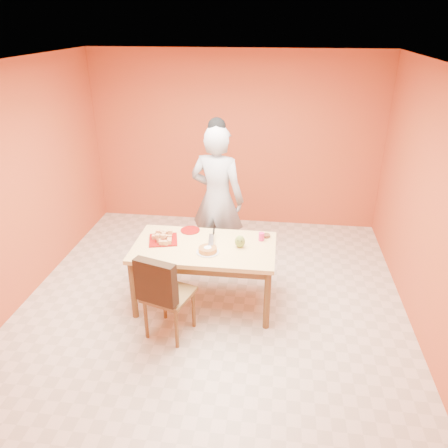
# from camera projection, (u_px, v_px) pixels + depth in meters

# --- Properties ---
(floor) EXTENTS (5.00, 5.00, 0.00)m
(floor) POSITION_uv_depth(u_px,v_px,m) (211.00, 309.00, 5.12)
(floor) COLOR beige
(floor) RESTS_ON ground
(ceiling) EXTENTS (5.00, 5.00, 0.00)m
(ceiling) POSITION_uv_depth(u_px,v_px,m) (208.00, 65.00, 3.95)
(ceiling) COLOR white
(ceiling) RESTS_ON wall_back
(wall_back) EXTENTS (4.50, 0.00, 4.50)m
(wall_back) POSITION_uv_depth(u_px,v_px,m) (235.00, 141.00, 6.77)
(wall_back) COLOR #BF4B2C
(wall_back) RESTS_ON floor
(wall_left) EXTENTS (0.00, 5.00, 5.00)m
(wall_left) POSITION_uv_depth(u_px,v_px,m) (8.00, 192.00, 4.80)
(wall_left) COLOR #BF4B2C
(wall_left) RESTS_ON floor
(wall_right) EXTENTS (0.00, 5.00, 5.00)m
(wall_right) POSITION_uv_depth(u_px,v_px,m) (436.00, 214.00, 4.27)
(wall_right) COLOR #BF4B2C
(wall_right) RESTS_ON floor
(dining_table) EXTENTS (1.60, 0.90, 0.76)m
(dining_table) POSITION_uv_depth(u_px,v_px,m) (204.00, 253.00, 4.96)
(dining_table) COLOR #EDD47C
(dining_table) RESTS_ON floor
(dining_chair) EXTENTS (0.58, 0.65, 0.99)m
(dining_chair) POSITION_uv_depth(u_px,v_px,m) (168.00, 293.00, 4.50)
(dining_chair) COLOR brown
(dining_chair) RESTS_ON floor
(pastry_pile) EXTENTS (0.29, 0.29, 0.09)m
(pastry_pile) POSITION_uv_depth(u_px,v_px,m) (163.00, 236.00, 5.00)
(pastry_pile) COLOR tan
(pastry_pile) RESTS_ON pastry_platter
(person) EXTENTS (0.79, 0.61, 1.94)m
(person) POSITION_uv_depth(u_px,v_px,m) (217.00, 199.00, 5.61)
(person) COLOR #949597
(person) RESTS_ON floor
(pastry_platter) EXTENTS (0.39, 0.39, 0.02)m
(pastry_platter) POSITION_uv_depth(u_px,v_px,m) (163.00, 240.00, 5.03)
(pastry_platter) COLOR maroon
(pastry_platter) RESTS_ON dining_table
(red_dinner_plate) EXTENTS (0.23, 0.23, 0.01)m
(red_dinner_plate) POSITION_uv_depth(u_px,v_px,m) (190.00, 230.00, 5.26)
(red_dinner_plate) COLOR maroon
(red_dinner_plate) RESTS_ON dining_table
(white_cake_plate) EXTENTS (0.27, 0.27, 0.01)m
(white_cake_plate) POSITION_uv_depth(u_px,v_px,m) (208.00, 252.00, 4.78)
(white_cake_plate) COLOR silver
(white_cake_plate) RESTS_ON dining_table
(sponge_cake) EXTENTS (0.21, 0.21, 0.05)m
(sponge_cake) POSITION_uv_depth(u_px,v_px,m) (208.00, 250.00, 4.77)
(sponge_cake) COLOR orange
(sponge_cake) RESTS_ON white_cake_plate
(cake_server) EXTENTS (0.09, 0.29, 0.01)m
(cake_server) POSITION_uv_depth(u_px,v_px,m) (211.00, 240.00, 4.91)
(cake_server) COLOR silver
(cake_server) RESTS_ON sponge_cake
(egg_ornament) EXTENTS (0.14, 0.12, 0.14)m
(egg_ornament) POSITION_uv_depth(u_px,v_px,m) (240.00, 241.00, 4.86)
(egg_ornament) COLOR olive
(egg_ornament) RESTS_ON dining_table
(magenta_glass) EXTENTS (0.07, 0.07, 0.10)m
(magenta_glass) POSITION_uv_depth(u_px,v_px,m) (261.00, 237.00, 5.02)
(magenta_glass) COLOR #DD216A
(magenta_glass) RESTS_ON dining_table
(checker_tin) EXTENTS (0.12, 0.12, 0.03)m
(checker_tin) POSITION_uv_depth(u_px,v_px,m) (266.00, 236.00, 5.11)
(checker_tin) COLOR #341A0E
(checker_tin) RESTS_ON dining_table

